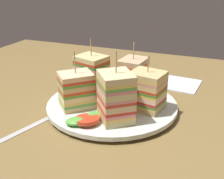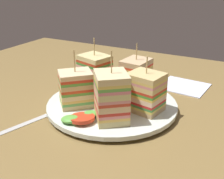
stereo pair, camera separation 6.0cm
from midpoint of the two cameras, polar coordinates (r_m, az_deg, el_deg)
ground_plane at (r=62.27cm, az=2.76°, el=-4.72°), size 118.33×94.61×1.80cm
plate at (r=61.42cm, az=2.80°, el=-3.18°), size 27.69×27.69×1.59cm
sandwich_wedge_0 at (r=58.71cm, az=-4.29°, el=0.10°), size 8.36×8.34×11.87cm
sandwich_wedge_1 at (r=52.42cm, az=3.16°, el=-1.59°), size 8.50×8.64×13.49cm
sandwich_wedge_2 at (r=57.41cm, az=9.79°, el=-0.45°), size 7.44×6.68×11.27cm
sandwich_wedge_3 at (r=64.88cm, az=7.39°, el=2.51°), size 5.86×7.03×11.64cm
sandwich_wedge_4 at (r=65.32cm, az=-0.80°, el=3.15°), size 7.74×6.94×12.52cm
chip_pile at (r=60.44cm, az=2.57°, el=-1.64°), size 6.51×7.04×2.41cm
salad_garnish at (r=53.65cm, az=-3.41°, el=-5.79°), size 6.35×6.97×1.52cm
spoon at (r=60.13cm, az=-9.80°, el=-4.75°), size 6.09×15.55×1.00cm
napkin at (r=76.31cm, az=16.30°, el=0.67°), size 12.35×11.30×0.50cm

